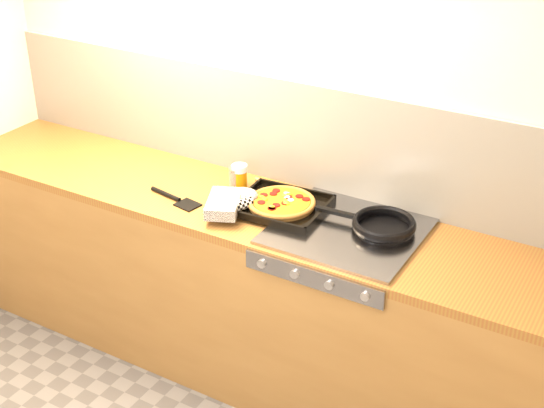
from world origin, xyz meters
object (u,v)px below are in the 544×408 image
Objects in this scene: pizza_on_tray at (266,203)px; tomato_can at (237,178)px; juice_glass at (240,177)px; frying_pan at (383,225)px.

tomato_can is (-0.23, 0.13, 0.01)m from pizza_on_tray.
juice_glass is (-0.22, 0.13, 0.02)m from pizza_on_tray.
frying_pan is 0.73m from juice_glass.
tomato_can is at bearing -175.52° from juice_glass.
juice_glass is at bearing 4.48° from tomato_can.
pizza_on_tray is 0.26m from tomato_can.
juice_glass is (-0.73, 0.05, 0.02)m from frying_pan.
pizza_on_tray is at bearing -28.92° from tomato_can.
tomato_can is at bearing 151.08° from pizza_on_tray.
pizza_on_tray is at bearing -30.77° from juice_glass.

